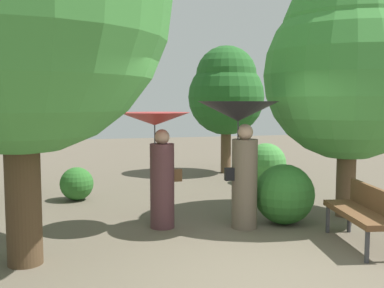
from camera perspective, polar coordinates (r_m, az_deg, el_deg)
ground_plane at (r=5.67m, az=7.59°, el=-15.67°), size 40.00×40.00×0.00m
person_left at (r=7.26m, az=-4.22°, el=-0.62°), size 1.11×1.11×1.85m
person_right at (r=7.23m, az=6.03°, el=1.14°), size 1.27×1.27×2.03m
park_bench at (r=6.90m, az=20.59°, el=-7.70°), size 0.77×1.57×0.83m
tree_near_right at (r=12.90m, az=4.28°, el=6.66°), size 2.13×2.13×3.57m
tree_mid_right at (r=8.43m, az=19.03°, el=9.60°), size 2.94×2.94×4.32m
bush_path_left at (r=11.47m, az=9.20°, el=-2.37°), size 1.00×1.00×1.00m
bush_path_right at (r=9.70m, az=-14.16°, el=-4.82°), size 0.68×0.68×0.68m
bush_behind_bench at (r=7.76m, az=11.41°, el=-6.14°), size 0.99×0.99×0.99m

